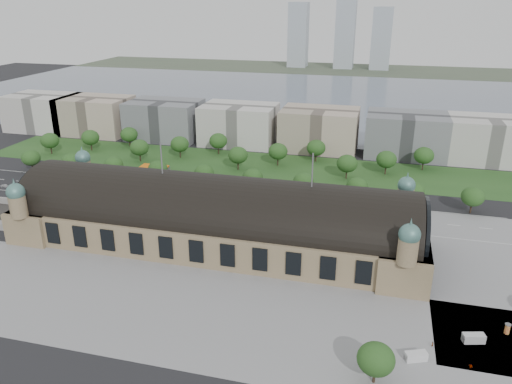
% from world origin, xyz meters
% --- Properties ---
extents(ground, '(900.00, 900.00, 0.00)m').
position_xyz_m(ground, '(0.00, 0.00, 0.00)').
color(ground, black).
rests_on(ground, ground).
extents(station, '(150.00, 48.40, 44.30)m').
position_xyz_m(station, '(0.00, 0.00, 10.28)').
color(station, '#907959').
rests_on(station, ground).
extents(plaza_south, '(190.00, 48.00, 0.12)m').
position_xyz_m(plaza_south, '(10.00, -44.00, 0.00)').
color(plaza_south, gray).
rests_on(plaza_south, ground).
extents(road_slab, '(260.00, 26.00, 0.10)m').
position_xyz_m(road_slab, '(-20.00, 38.00, 0.00)').
color(road_slab, black).
rests_on(road_slab, ground).
extents(grass_belt, '(300.00, 45.00, 0.10)m').
position_xyz_m(grass_belt, '(-15.00, 93.00, 0.00)').
color(grass_belt, '#254D1E').
rests_on(grass_belt, ground).
extents(petrol_station, '(14.00, 13.00, 5.05)m').
position_xyz_m(petrol_station, '(-53.91, 65.28, 2.95)').
color(petrol_station, orange).
rests_on(petrol_station, ground).
extents(lake, '(700.00, 320.00, 0.08)m').
position_xyz_m(lake, '(0.00, 298.00, 0.00)').
color(lake, slate).
rests_on(lake, ground).
extents(far_shore, '(700.00, 120.00, 0.14)m').
position_xyz_m(far_shore, '(0.00, 498.00, 0.00)').
color(far_shore, '#44513D').
rests_on(far_shore, ground).
extents(far_tower_left, '(24.00, 24.00, 80.00)m').
position_xyz_m(far_tower_left, '(-60.00, 508.00, 40.00)').
color(far_tower_left, '#9EA8B2').
rests_on(far_tower_left, ground).
extents(far_tower_mid, '(24.00, 24.00, 85.00)m').
position_xyz_m(far_tower_mid, '(0.00, 508.00, 42.50)').
color(far_tower_mid, '#9EA8B2').
rests_on(far_tower_mid, ground).
extents(far_tower_right, '(24.00, 24.00, 75.00)m').
position_xyz_m(far_tower_right, '(45.00, 508.00, 37.50)').
color(far_tower_right, '#9EA8B2').
rests_on(far_tower_right, ground).
extents(office_0, '(45.00, 32.00, 24.00)m').
position_xyz_m(office_0, '(-170.00, 133.00, 12.00)').
color(office_0, beige).
rests_on(office_0, ground).
extents(office_1, '(45.00, 32.00, 24.00)m').
position_xyz_m(office_1, '(-130.00, 133.00, 12.00)').
color(office_1, '#B8A390').
rests_on(office_1, ground).
extents(office_2, '(45.00, 32.00, 24.00)m').
position_xyz_m(office_2, '(-80.00, 133.00, 12.00)').
color(office_2, slate).
rests_on(office_2, ground).
extents(office_3, '(45.00, 32.00, 24.00)m').
position_xyz_m(office_3, '(-30.00, 133.00, 12.00)').
color(office_3, beige).
rests_on(office_3, ground).
extents(office_4, '(45.00, 32.00, 24.00)m').
position_xyz_m(office_4, '(20.00, 133.00, 12.00)').
color(office_4, '#B8A390').
rests_on(office_4, ground).
extents(office_5, '(45.00, 32.00, 24.00)m').
position_xyz_m(office_5, '(70.00, 133.00, 12.00)').
color(office_5, slate).
rests_on(office_5, ground).
extents(office_6, '(45.00, 32.00, 24.00)m').
position_xyz_m(office_6, '(115.00, 133.00, 12.00)').
color(office_6, beige).
rests_on(office_6, ground).
extents(tree_row_0, '(9.60, 9.60, 11.52)m').
position_xyz_m(tree_row_0, '(-120.00, 53.00, 7.43)').
color(tree_row_0, '#2D2116').
rests_on(tree_row_0, ground).
extents(tree_row_1, '(9.60, 9.60, 11.52)m').
position_xyz_m(tree_row_1, '(-96.00, 53.00, 7.43)').
color(tree_row_1, '#2D2116').
rests_on(tree_row_1, ground).
extents(tree_row_2, '(9.60, 9.60, 11.52)m').
position_xyz_m(tree_row_2, '(-72.00, 53.00, 7.43)').
color(tree_row_2, '#2D2116').
rests_on(tree_row_2, ground).
extents(tree_row_3, '(9.60, 9.60, 11.52)m').
position_xyz_m(tree_row_3, '(-48.00, 53.00, 7.43)').
color(tree_row_3, '#2D2116').
rests_on(tree_row_3, ground).
extents(tree_row_4, '(9.60, 9.60, 11.52)m').
position_xyz_m(tree_row_4, '(-24.00, 53.00, 7.43)').
color(tree_row_4, '#2D2116').
rests_on(tree_row_4, ground).
extents(tree_row_5, '(9.60, 9.60, 11.52)m').
position_xyz_m(tree_row_5, '(0.00, 53.00, 7.43)').
color(tree_row_5, '#2D2116').
rests_on(tree_row_5, ground).
extents(tree_row_6, '(9.60, 9.60, 11.52)m').
position_xyz_m(tree_row_6, '(24.00, 53.00, 7.43)').
color(tree_row_6, '#2D2116').
rests_on(tree_row_6, ground).
extents(tree_row_7, '(9.60, 9.60, 11.52)m').
position_xyz_m(tree_row_7, '(48.00, 53.00, 7.43)').
color(tree_row_7, '#2D2116').
rests_on(tree_row_7, ground).
extents(tree_row_8, '(9.60, 9.60, 11.52)m').
position_xyz_m(tree_row_8, '(72.00, 53.00, 7.43)').
color(tree_row_8, '#2D2116').
rests_on(tree_row_8, ground).
extents(tree_row_9, '(9.60, 9.60, 11.52)m').
position_xyz_m(tree_row_9, '(96.00, 53.00, 7.43)').
color(tree_row_9, '#2D2116').
rests_on(tree_row_9, ground).
extents(tree_belt_0, '(10.40, 10.40, 12.48)m').
position_xyz_m(tree_belt_0, '(-130.00, 83.00, 8.05)').
color(tree_belt_0, '#2D2116').
rests_on(tree_belt_0, ground).
extents(tree_belt_1, '(10.40, 10.40, 12.48)m').
position_xyz_m(tree_belt_1, '(-111.00, 95.00, 8.05)').
color(tree_belt_1, '#2D2116').
rests_on(tree_belt_1, ground).
extents(tree_belt_2, '(10.40, 10.40, 12.48)m').
position_xyz_m(tree_belt_2, '(-92.00, 107.00, 8.05)').
color(tree_belt_2, '#2D2116').
rests_on(tree_belt_2, ground).
extents(tree_belt_3, '(10.40, 10.40, 12.48)m').
position_xyz_m(tree_belt_3, '(-73.00, 83.00, 8.05)').
color(tree_belt_3, '#2D2116').
rests_on(tree_belt_3, ground).
extents(tree_belt_4, '(10.40, 10.40, 12.48)m').
position_xyz_m(tree_belt_4, '(-54.00, 95.00, 8.05)').
color(tree_belt_4, '#2D2116').
rests_on(tree_belt_4, ground).
extents(tree_belt_5, '(10.40, 10.40, 12.48)m').
position_xyz_m(tree_belt_5, '(-35.00, 107.00, 8.05)').
color(tree_belt_5, '#2D2116').
rests_on(tree_belt_5, ground).
extents(tree_belt_6, '(10.40, 10.40, 12.48)m').
position_xyz_m(tree_belt_6, '(-16.00, 83.00, 8.05)').
color(tree_belt_6, '#2D2116').
rests_on(tree_belt_6, ground).
extents(tree_belt_7, '(10.40, 10.40, 12.48)m').
position_xyz_m(tree_belt_7, '(3.00, 95.00, 8.05)').
color(tree_belt_7, '#2D2116').
rests_on(tree_belt_7, ground).
extents(tree_belt_8, '(10.40, 10.40, 12.48)m').
position_xyz_m(tree_belt_8, '(22.00, 107.00, 8.05)').
color(tree_belt_8, '#2D2116').
rests_on(tree_belt_8, ground).
extents(tree_belt_9, '(10.40, 10.40, 12.48)m').
position_xyz_m(tree_belt_9, '(41.00, 83.00, 8.05)').
color(tree_belt_9, '#2D2116').
rests_on(tree_belt_9, ground).
extents(tree_belt_10, '(10.40, 10.40, 12.48)m').
position_xyz_m(tree_belt_10, '(60.00, 95.00, 8.05)').
color(tree_belt_10, '#2D2116').
rests_on(tree_belt_10, ground).
extents(tree_belt_11, '(10.40, 10.40, 12.48)m').
position_xyz_m(tree_belt_11, '(79.00, 107.00, 8.05)').
color(tree_belt_11, '#2D2116').
rests_on(tree_belt_11, ground).
extents(tree_plaza_s, '(9.00, 9.00, 10.64)m').
position_xyz_m(tree_plaza_s, '(60.00, -60.00, 6.80)').
color(tree_plaza_s, '#2D2116').
rests_on(tree_plaza_s, ground).
extents(traffic_car_0, '(4.16, 2.01, 1.37)m').
position_xyz_m(traffic_car_0, '(-118.19, 29.44, 0.69)').
color(traffic_car_0, silver).
rests_on(traffic_car_0, ground).
extents(traffic_car_1, '(4.21, 1.71, 1.36)m').
position_xyz_m(traffic_car_1, '(-99.22, 44.78, 0.68)').
color(traffic_car_1, gray).
rests_on(traffic_car_1, ground).
extents(traffic_car_3, '(5.32, 2.58, 1.49)m').
position_xyz_m(traffic_car_3, '(-35.38, 38.17, 0.75)').
color(traffic_car_3, maroon).
rests_on(traffic_car_3, ground).
extents(traffic_car_4, '(4.10, 2.08, 1.34)m').
position_xyz_m(traffic_car_4, '(16.43, 30.46, 0.67)').
color(traffic_car_4, '#1A1741').
rests_on(traffic_car_4, ground).
extents(traffic_car_6, '(5.37, 2.57, 1.48)m').
position_xyz_m(traffic_car_6, '(61.03, 28.99, 0.74)').
color(traffic_car_6, silver).
rests_on(traffic_car_6, ground).
extents(parked_car_0, '(4.27, 2.96, 1.33)m').
position_xyz_m(parked_car_0, '(-80.00, 25.00, 0.67)').
color(parked_car_0, black).
rests_on(parked_car_0, ground).
extents(parked_car_1, '(5.38, 4.07, 1.36)m').
position_xyz_m(parked_car_1, '(-77.72, 21.00, 0.68)').
color(parked_car_1, maroon).
rests_on(parked_car_1, ground).
extents(parked_car_2, '(5.57, 4.13, 1.50)m').
position_xyz_m(parked_car_2, '(-56.11, 25.00, 0.75)').
color(parked_car_2, '#1C1948').
rests_on(parked_car_2, ground).
extents(parked_car_3, '(4.63, 4.10, 1.52)m').
position_xyz_m(parked_car_3, '(-37.93, 25.00, 0.76)').
color(parked_car_3, '#5A5B62').
rests_on(parked_car_3, ground).
extents(parked_car_4, '(4.08, 3.71, 1.35)m').
position_xyz_m(parked_car_4, '(-28.56, 21.00, 0.68)').
color(parked_car_4, silver).
rests_on(parked_car_4, ground).
extents(parked_car_5, '(5.52, 4.70, 1.41)m').
position_xyz_m(parked_car_5, '(-40.15, 21.00, 0.70)').
color(parked_car_5, gray).
rests_on(parked_car_5, ground).
extents(parked_car_6, '(5.44, 4.48, 1.49)m').
position_xyz_m(parked_car_6, '(-18.00, 25.00, 0.74)').
color(parked_car_6, black).
rests_on(parked_car_6, ground).
extents(bus_west, '(12.09, 3.26, 3.34)m').
position_xyz_m(bus_west, '(-2.20, 27.00, 1.67)').
color(bus_west, '#C94720').
rests_on(bus_west, ground).
extents(bus_mid, '(12.03, 2.99, 3.34)m').
position_xyz_m(bus_mid, '(1.31, 28.47, 1.67)').
color(bus_mid, beige).
rests_on(bus_mid, ground).
extents(bus_east, '(11.07, 3.24, 3.04)m').
position_xyz_m(bus_east, '(21.30, 32.00, 1.52)').
color(bus_east, silver).
rests_on(bus_east, ground).
extents(van_east, '(6.12, 3.71, 2.48)m').
position_xyz_m(van_east, '(84.81, -38.22, 1.19)').
color(van_east, '#B8B9BB').
rests_on(van_east, ground).
extents(van_south, '(5.96, 4.15, 2.40)m').
position_xyz_m(van_south, '(69.73, -49.52, 1.15)').
color(van_south, silver).
rests_on(van_south, ground).
extents(advertising_column, '(1.63, 1.63, 3.10)m').
position_xyz_m(advertising_column, '(94.46, -32.00, 1.61)').
color(advertising_column, '#D0343C').
rests_on(advertising_column, ground).
extents(pedestrian_1, '(0.66, 0.72, 1.64)m').
position_xyz_m(pedestrian_1, '(74.46, -42.99, 0.82)').
color(pedestrian_1, gray).
rests_on(pedestrian_1, ground).
extents(pedestrian_3, '(1.22, 1.05, 1.90)m').
position_xyz_m(pedestrian_3, '(82.94, -49.68, 0.95)').
color(pedestrian_3, gray).
rests_on(pedestrian_3, ground).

